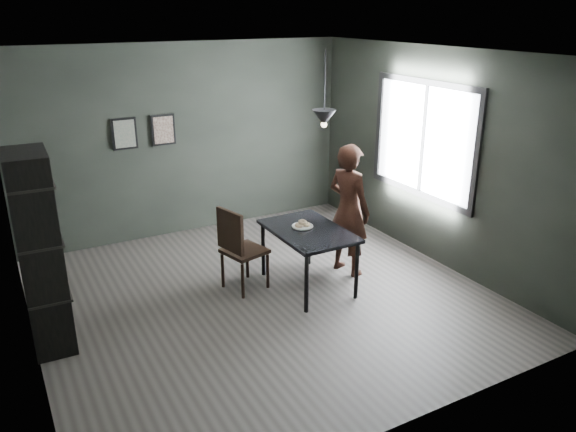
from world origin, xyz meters
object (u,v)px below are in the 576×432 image
cafe_table (308,236)px  wood_chair (238,245)px  white_plate (303,227)px  shelf_unit (40,253)px  pendant_lamp (324,118)px  woman (349,210)px

cafe_table → wood_chair: size_ratio=1.14×
white_plate → shelf_unit: bearing=178.6°
wood_chair → pendant_lamp: pendant_lamp is taller
cafe_table → woman: (0.66, 0.12, 0.18)m
cafe_table → wood_chair: bearing=158.2°
white_plate → shelf_unit: (-2.90, 0.07, 0.25)m
white_plate → pendant_lamp: size_ratio=0.27×
white_plate → woman: 0.69m
pendant_lamp → wood_chair: bearing=168.4°
pendant_lamp → shelf_unit: bearing=178.8°
cafe_table → pendant_lamp: pendant_lamp is taller
white_plate → pendant_lamp: (0.27, 0.00, 1.29)m
woman → white_plate: bearing=76.1°
wood_chair → cafe_table: bearing=-36.1°
white_plate → woman: (0.68, 0.02, 0.09)m
white_plate → wood_chair: size_ratio=0.22×
woman → wood_chair: woman is taller
white_plate → woman: woman is taller
cafe_table → wood_chair: wood_chair is taller
woman → wood_chair: (-1.44, 0.20, -0.25)m
cafe_table → shelf_unit: shelf_unit is taller
cafe_table → woman: size_ratio=0.71×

